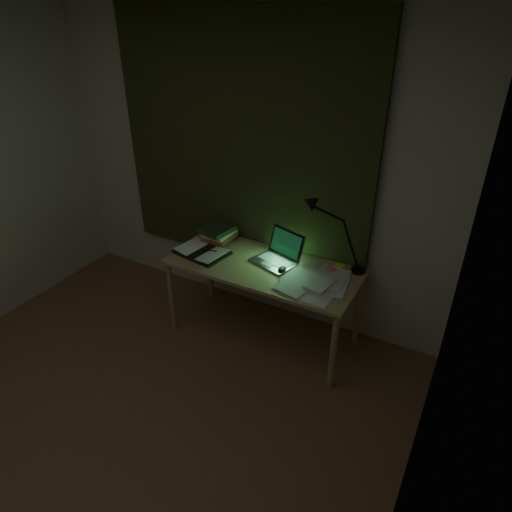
{
  "coord_description": "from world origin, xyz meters",
  "views": [
    {
      "loc": [
        1.79,
        -1.07,
        2.49
      ],
      "look_at": [
        0.4,
        1.48,
        0.82
      ],
      "focal_mm": 32.0,
      "sensor_mm": 36.0,
      "label": 1
    }
  ],
  "objects": [
    {
      "name": "wall_right",
      "position": [
        1.75,
        0.0,
        1.25
      ],
      "size": [
        0.0,
        4.0,
        2.5
      ],
      "primitive_type": "cube",
      "color": "beige",
      "rests_on": "ground"
    },
    {
      "name": "laptop",
      "position": [
        0.45,
        1.66,
        0.79
      ],
      "size": [
        0.42,
        0.45,
        0.24
      ],
      "primitive_type": null,
      "rotation": [
        0.0,
        0.0,
        -0.3
      ],
      "color": "#A6A6AB",
      "rests_on": "desk"
    },
    {
      "name": "desk_lamp",
      "position": [
        1.07,
        1.86,
        0.97
      ],
      "size": [
        0.41,
        0.33,
        0.59
      ],
      "primitive_type": null,
      "rotation": [
        0.0,
        0.0,
        0.06
      ],
      "color": "black",
      "rests_on": "desk"
    },
    {
      "name": "open_textbook",
      "position": [
        -0.12,
        1.52,
        0.69
      ],
      "size": [
        0.44,
        0.35,
        0.03
      ],
      "primitive_type": null,
      "rotation": [
        0.0,
        0.0,
        -0.16
      ],
      "color": "white",
      "rests_on": "desk"
    },
    {
      "name": "mouse",
      "position": [
        0.57,
        1.58,
        0.69
      ],
      "size": [
        0.08,
        0.1,
        0.04
      ],
      "primitive_type": "ellipsoid",
      "rotation": [
        0.0,
        0.0,
        0.18
      ],
      "color": "black",
      "rests_on": "desk"
    },
    {
      "name": "curtain",
      "position": [
        0.0,
        1.96,
        1.45
      ],
      "size": [
        2.2,
        0.06,
        2.0
      ],
      "primitive_type": "cube",
      "color": "#282E17",
      "rests_on": "wall_back"
    },
    {
      "name": "book_stack",
      "position": [
        -0.11,
        1.77,
        0.75
      ],
      "size": [
        0.24,
        0.28,
        0.14
      ],
      "primitive_type": null,
      "rotation": [
        0.0,
        0.0,
        -0.1
      ],
      "color": "white",
      "rests_on": "desk"
    },
    {
      "name": "wall_back",
      "position": [
        0.0,
        2.0,
        1.25
      ],
      "size": [
        3.5,
        0.0,
        2.5
      ],
      "primitive_type": "cube",
      "color": "beige",
      "rests_on": "ground"
    },
    {
      "name": "floor",
      "position": [
        0.0,
        0.0,
        0.0
      ],
      "size": [
        3.5,
        4.0,
        0.0
      ],
      "primitive_type": "cube",
      "color": "brown",
      "rests_on": "ground"
    },
    {
      "name": "loose_papers",
      "position": [
        0.83,
        1.56,
        0.69
      ],
      "size": [
        0.39,
        0.41,
        0.02
      ],
      "primitive_type": null,
      "rotation": [
        0.0,
        0.0,
        -0.06
      ],
      "color": "silver",
      "rests_on": "desk"
    },
    {
      "name": "desk",
      "position": [
        0.4,
        1.6,
        0.34
      ],
      "size": [
        1.48,
        0.65,
        0.68
      ],
      "primitive_type": null,
      "color": "tan",
      "rests_on": "floor"
    },
    {
      "name": "sticky_yellow",
      "position": [
        0.93,
        1.85,
        0.68
      ],
      "size": [
        0.08,
        0.08,
        0.01
      ],
      "primitive_type": "cube",
      "rotation": [
        0.0,
        0.0,
        -0.15
      ],
      "color": "#FEFF35",
      "rests_on": "desk"
    },
    {
      "name": "sticky_pink",
      "position": [
        0.88,
        1.78,
        0.68
      ],
      "size": [
        0.09,
        0.09,
        0.02
      ],
      "primitive_type": "cube",
      "rotation": [
        0.0,
        0.0,
        -0.41
      ],
      "color": "pink",
      "rests_on": "desk"
    }
  ]
}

